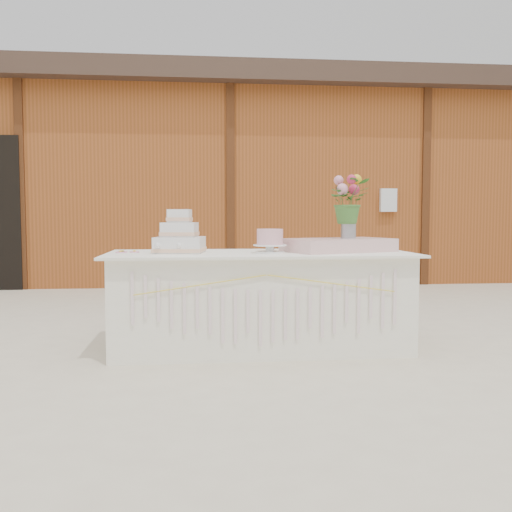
# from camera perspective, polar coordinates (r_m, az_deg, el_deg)

# --- Properties ---
(ground) EXTENTS (80.00, 80.00, 0.00)m
(ground) POSITION_cam_1_polar(r_m,az_deg,el_deg) (4.63, 0.38, -9.18)
(ground) COLOR beige
(ground) RESTS_ON ground
(barn) EXTENTS (12.60, 4.60, 3.30)m
(barn) POSITION_cam_1_polar(r_m,az_deg,el_deg) (10.51, -3.27, 7.38)
(barn) COLOR brown
(barn) RESTS_ON ground
(cake_table) EXTENTS (2.40, 1.00, 0.77)m
(cake_table) POSITION_cam_1_polar(r_m,az_deg,el_deg) (4.56, 0.39, -4.45)
(cake_table) COLOR white
(cake_table) RESTS_ON ground
(wedding_cake) EXTENTS (0.42, 0.42, 0.34)m
(wedding_cake) POSITION_cam_1_polar(r_m,az_deg,el_deg) (4.51, -7.63, 1.79)
(wedding_cake) COLOR white
(wedding_cake) RESTS_ON cake_table
(pink_cake_stand) EXTENTS (0.26, 0.26, 0.19)m
(pink_cake_stand) POSITION_cam_1_polar(r_m,az_deg,el_deg) (4.43, 1.40, 1.65)
(pink_cake_stand) COLOR white
(pink_cake_stand) RESTS_ON cake_table
(satin_runner) EXTENTS (0.96, 0.75, 0.11)m
(satin_runner) POSITION_cam_1_polar(r_m,az_deg,el_deg) (4.66, 8.24, 1.09)
(satin_runner) COLOR beige
(satin_runner) RESTS_ON cake_table
(flower_vase) EXTENTS (0.12, 0.12, 0.17)m
(flower_vase) POSITION_cam_1_polar(r_m,az_deg,el_deg) (4.71, 9.23, 2.77)
(flower_vase) COLOR #A5A5A9
(flower_vase) RESTS_ON satin_runner
(bouquet) EXTENTS (0.35, 0.30, 0.37)m
(bouquet) POSITION_cam_1_polar(r_m,az_deg,el_deg) (4.71, 9.27, 6.02)
(bouquet) COLOR #3C702D
(bouquet) RESTS_ON flower_vase
(loose_flowers) EXTENTS (0.25, 0.40, 0.02)m
(loose_flowers) POSITION_cam_1_polar(r_m,az_deg,el_deg) (4.54, -12.98, 0.40)
(loose_flowers) COLOR pink
(loose_flowers) RESTS_ON cake_table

